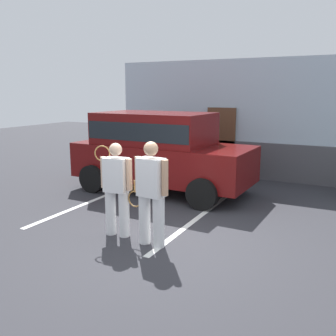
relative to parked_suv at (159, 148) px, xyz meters
The scene contains 7 objects.
ground_plane 3.64m from the parked_suv, 60.52° to the right, with size 40.00×40.00×0.00m, color #2D2D33.
parking_stripe_0 2.13m from the parked_suv, 122.93° to the right, with size 0.12×4.40×0.01m, color silver.
parking_stripe_1 2.59m from the parked_suv, 40.65° to the right, with size 0.12×4.40×0.01m, color silver.
house_frontage 3.26m from the parked_suv, 58.31° to the left, with size 8.85×0.40×3.53m.
parked_suv is the anchor object (origin of this frame).
tennis_player_man 3.23m from the parked_suv, 75.32° to the right, with size 0.77×0.29×1.70m.
tennis_player_woman 3.60m from the parked_suv, 63.75° to the right, with size 0.90×0.33×1.78m.
Camera 1 is at (2.90, -5.49, 2.58)m, focal length 40.29 mm.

